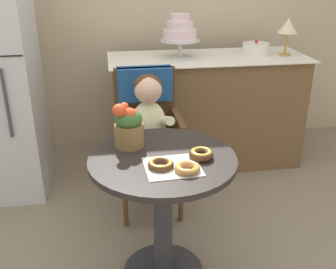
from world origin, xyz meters
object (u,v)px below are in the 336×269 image
Objects in this scene: wicker_chair at (147,118)px; table_lamp at (288,27)px; round_layer_cake at (256,49)px; seated_child at (150,121)px; donut_side at (161,164)px; cafe_table at (163,194)px; flower_vase at (129,126)px; tiered_cake_stand at (180,32)px; donut_mid at (201,154)px; donut_front at (187,168)px.

table_lamp reaches higher than wicker_chair.
seated_child is at bearing -141.88° from round_layer_cake.
table_lamp is (1.18, 1.36, 0.38)m from donut_side.
flower_vase is at bearing 134.90° from cafe_table.
round_layer_cake reaches higher than wicker_chair.
tiered_cake_stand reaches higher than round_layer_cake.
wicker_chair is 1.14m from round_layer_cake.
seated_child reaches higher than donut_mid.
tiered_cake_stand is (0.32, 1.30, 0.59)m from cafe_table.
donut_front is 0.98× the size of donut_mid.
flower_vase is 1.12× the size of round_layer_cake.
round_layer_cake reaches higher than flower_vase.
round_layer_cake is (0.94, 1.31, 0.44)m from cafe_table.
seated_child reaches higher than donut_front.
wicker_chair is at bearing 88.22° from donut_side.
donut_front is (0.09, -0.16, 0.23)m from cafe_table.
donut_side is at bearing -95.13° from wicker_chair.
tiered_cake_stand is at bearing 66.12° from seated_child.
donut_side is 0.50× the size of flower_vase.
tiered_cake_stand is 1.55× the size of round_layer_cake.
table_lamp is at bearing 49.02° from donut_side.
table_lamp is (0.22, -0.06, 0.17)m from round_layer_cake.
tiered_cake_stand is at bearing -178.61° from round_layer_cake.
flower_vase is at bearing -112.25° from tiered_cake_stand.
tiered_cake_stand is at bearing 80.95° from donut_front.
donut_side is at bearing -103.77° from tiered_cake_stand.
table_lamp is (0.84, -0.05, 0.02)m from tiered_cake_stand.
seated_child is 0.65m from donut_mid.
round_layer_cake is (0.94, 0.58, 0.31)m from wicker_chair.
flower_vase is (-0.13, 0.26, 0.09)m from donut_side.
tiered_cake_stand reaches higher than seated_child.
donut_front is 0.13m from donut_side.
wicker_chair is 4.00× the size of flower_vase.
table_lamp is at bearing 47.27° from cafe_table.
donut_side is at bearing -102.38° from cafe_table.
donut_front is (0.09, -0.74, 0.06)m from seated_child.
tiered_cake_stand reaches higher than donut_side.
tiered_cake_stand is 0.64m from round_layer_cake.
tiered_cake_stand is (0.23, 1.46, 0.36)m from donut_front.
donut_mid reaches higher than donut_side.
flower_vase is 1.74m from table_lamp.
flower_vase is at bearing 116.18° from donut_side.
donut_side is 1.84m from table_lamp.
donut_front is 1.52m from tiered_cake_stand.
round_layer_cake is at bearing 1.39° from tiered_cake_stand.
donut_mid is 0.56× the size of round_layer_cake.
donut_front is 0.15m from donut_mid.
table_lamp is (1.16, 0.52, 0.48)m from wicker_chair.
table_lamp reaches higher than donut_front.
wicker_chair reaches higher than donut_front.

